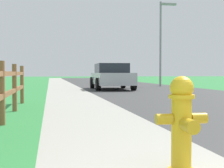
# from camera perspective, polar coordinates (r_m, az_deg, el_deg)

# --- Properties ---
(ground_plane) EXTENTS (120.00, 120.00, 0.00)m
(ground_plane) POSITION_cam_1_polar(r_m,az_deg,el_deg) (26.19, -6.48, -0.12)
(ground_plane) COLOR #31843F
(road_asphalt) EXTENTS (7.00, 66.00, 0.01)m
(road_asphalt) POSITION_cam_1_polar(r_m,az_deg,el_deg) (28.63, 0.24, 0.07)
(road_asphalt) COLOR #3C3C3C
(road_asphalt) RESTS_ON ground
(curb_concrete) EXTENTS (6.00, 66.00, 0.01)m
(curb_concrete) POSITION_cam_1_polar(r_m,az_deg,el_deg) (28.15, -12.87, -0.01)
(curb_concrete) COLOR #A2A094
(curb_concrete) RESTS_ON ground
(grass_verge) EXTENTS (5.00, 66.00, 0.00)m
(grass_verge) POSITION_cam_1_polar(r_m,az_deg,el_deg) (28.25, -15.92, -0.03)
(grass_verge) COLOR #31843F
(grass_verge) RESTS_ON ground
(fire_hydrant) EXTENTS (0.49, 0.40, 0.90)m
(fire_hydrant) POSITION_cam_1_polar(r_m,az_deg,el_deg) (3.16, 11.87, -6.28)
(fire_hydrant) COLOR yellow
(fire_hydrant) RESTS_ON ground
(rail_fence) EXTENTS (0.11, 8.61, 1.14)m
(rail_fence) POSITION_cam_1_polar(r_m,az_deg,el_deg) (6.14, -18.33, -0.70)
(rail_fence) COLOR brown
(rail_fence) RESTS_ON ground
(parked_suv_silver) EXTENTS (2.15, 4.47, 1.45)m
(parked_suv_silver) POSITION_cam_1_polar(r_m,az_deg,el_deg) (18.66, -0.08, 1.34)
(parked_suv_silver) COLOR #B7BABF
(parked_suv_silver) RESTS_ON ground
(street_lamp) EXTENTS (1.17, 0.20, 5.78)m
(street_lamp) POSITION_cam_1_polar(r_m,az_deg,el_deg) (23.25, 8.57, 8.19)
(street_lamp) COLOR gray
(street_lamp) RESTS_ON ground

